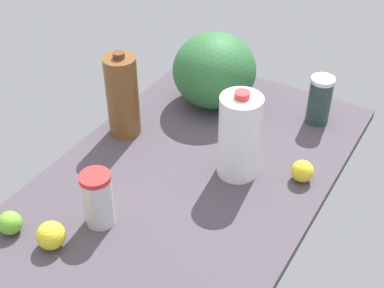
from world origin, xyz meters
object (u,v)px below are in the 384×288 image
watermelon (214,70)px  tumbler_cup (98,199)px  chocolate_milk_jug (123,96)px  shaker_bottle (320,100)px  lime_beside_bowl (10,223)px  lemon_far_back (302,171)px  milk_jug (239,136)px  lemon_loose (51,235)px

watermelon → tumbler_cup: watermelon is taller
chocolate_milk_jug → shaker_bottle: chocolate_milk_jug is taller
lime_beside_bowl → lemon_far_back: size_ratio=0.95×
milk_jug → shaker_bottle: bearing=-16.6°
watermelon → milk_jug: bearing=-140.6°
lime_beside_bowl → lemon_far_back: bearing=-44.7°
tumbler_cup → lemon_far_back: bearing=-42.8°
chocolate_milk_jug → shaker_bottle: 64.00cm
chocolate_milk_jug → lemon_far_back: size_ratio=4.37×
tumbler_cup → shaker_bottle: (73.88, -32.96, 0.23)cm
shaker_bottle → lemon_far_back: size_ratio=2.51×
chocolate_milk_jug → lime_beside_bowl: bearing=-178.8°
watermelon → tumbler_cup: (-66.40, -2.39, -4.63)cm
lime_beside_bowl → chocolate_milk_jug: bearing=1.2°
lime_beside_bowl → lemon_loose: size_ratio=0.85×
milk_jug → tumbler_cup: milk_jug is taller
milk_jug → lemon_far_back: milk_jug is taller
milk_jug → watermelon: 38.29cm
tumbler_cup → lime_beside_bowl: 23.50cm
shaker_bottle → lemon_far_back: (-30.90, -6.77, -5.00)cm
shaker_bottle → watermelon: bearing=101.9°
chocolate_milk_jug → tumbler_cup: 41.15cm
shaker_bottle → lime_beside_bowl: size_ratio=2.63×
lemon_loose → chocolate_milk_jug: bearing=15.3°
shaker_bottle → lemon_loose: 94.97cm
chocolate_milk_jug → watermelon: (30.10, -16.19, -0.90)cm
lemon_loose → shaker_bottle: bearing=-23.6°
lime_beside_bowl → tumbler_cup: bearing=-49.8°
lemon_far_back → tumbler_cup: bearing=137.2°
chocolate_milk_jug → lemon_far_back: (6.69, -58.31, -10.30)cm
lime_beside_bowl → lemon_loose: lemon_loose is taller
tumbler_cup → lemon_loose: 14.65cm
watermelon → lemon_far_back: bearing=-119.1°
chocolate_milk_jug → lemon_loose: bearing=-164.7°
shaker_bottle → chocolate_milk_jug: bearing=126.1°
watermelon → shaker_bottle: size_ratio=1.72×
chocolate_milk_jug → tumbler_cup: bearing=-152.9°
watermelon → tumbler_cup: size_ratio=1.77×
watermelon → chocolate_milk_jug: bearing=151.7°
chocolate_milk_jug → milk_jug: bearing=-89.2°
lemon_far_back → chocolate_milk_jug: bearing=96.5°
tumbler_cup → lemon_far_back: tumbler_cup is taller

